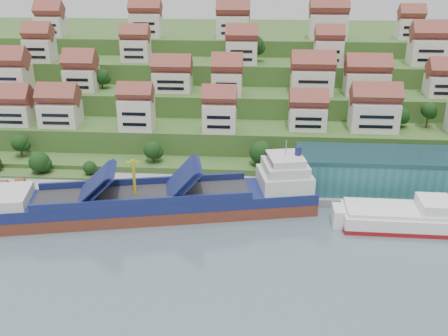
{
  "coord_description": "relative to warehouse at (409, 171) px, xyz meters",
  "views": [
    {
      "loc": [
        10.56,
        -108.98,
        60.82
      ],
      "look_at": [
        2.15,
        14.0,
        8.0
      ],
      "focal_mm": 40.0,
      "sensor_mm": 36.0,
      "label": 1
    }
  ],
  "objects": [
    {
      "name": "pebble_beach",
      "position": [
        -110.0,
        -5.0,
        -6.7
      ],
      "size": [
        45.0,
        20.0,
        1.0
      ],
      "primitive_type": "cube",
      "color": "gray",
      "rests_on": "ground"
    },
    {
      "name": "second_ship",
      "position": [
        -5.12,
        -17.6,
        -4.71
      ],
      "size": [
        28.69,
        11.13,
        8.26
      ],
      "rotation": [
        0.0,
        0.0,
        -0.02
      ],
      "color": "maroon",
      "rests_on": "ground"
    },
    {
      "name": "hillside_village",
      "position": [
        -49.58,
        43.26,
        16.94
      ],
      "size": [
        161.12,
        62.02,
        29.16
      ],
      "color": "silver",
      "rests_on": "ground"
    },
    {
      "name": "quay",
      "position": [
        -32.0,
        -2.0,
        -6.1
      ],
      "size": [
        180.0,
        14.0,
        2.2
      ],
      "primitive_type": "cube",
      "color": "gray",
      "rests_on": "ground"
    },
    {
      "name": "hillside",
      "position": [
        -52.0,
        86.55,
        3.46
      ],
      "size": [
        260.0,
        128.0,
        31.0
      ],
      "color": "#2D4C1E",
      "rests_on": "ground"
    },
    {
      "name": "warehouse",
      "position": [
        0.0,
        0.0,
        0.0
      ],
      "size": [
        60.0,
        15.0,
        10.0
      ],
      "primitive_type": "cube",
      "color": "#27656A",
      "rests_on": "quay"
    },
    {
      "name": "flagpole",
      "position": [
        -33.89,
        -7.0,
        -0.32
      ],
      "size": [
        1.28,
        0.16,
        8.0
      ],
      "color": "gray",
      "rests_on": "quay"
    },
    {
      "name": "cargo_ship",
      "position": [
        -64.66,
        -15.16,
        -3.76
      ],
      "size": [
        83.05,
        28.74,
        18.27
      ],
      "rotation": [
        0.0,
        0.0,
        0.2
      ],
      "color": "brown",
      "rests_on": "ground"
    },
    {
      "name": "hillside_trees",
      "position": [
        -59.79,
        23.92,
        7.98
      ],
      "size": [
        140.08,
        62.56,
        31.41
      ],
      "color": "#173A13",
      "rests_on": "ground"
    },
    {
      "name": "ground",
      "position": [
        -52.0,
        -17.0,
        -7.2
      ],
      "size": [
        300.0,
        300.0,
        0.0
      ],
      "primitive_type": "plane",
      "color": "slate",
      "rests_on": "ground"
    }
  ]
}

